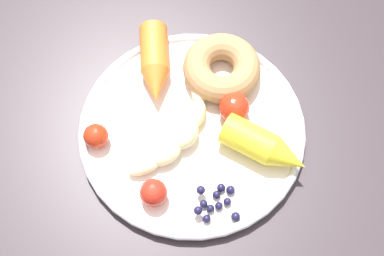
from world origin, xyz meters
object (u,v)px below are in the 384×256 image
Objects in this scene: blueberry_pile at (216,202)px; tomato_far at (153,193)px; tomato_near at (96,136)px; carrot_orange at (155,64)px; donut at (222,68)px; dining_table at (168,170)px; banana at (180,133)px; carrot_yellow at (264,147)px; plate at (192,129)px; tomato_mid at (234,107)px.

tomato_far is (-0.03, 0.07, 0.01)m from blueberry_pile.
tomato_near is (0.00, 0.18, 0.01)m from blueberry_pile.
carrot_orange is 0.09m from donut.
carrot_orange is (0.08, 0.06, 0.14)m from dining_table.
banana is 5.32× the size of tomato_near.
dining_table is 7.47× the size of carrot_orange.
blueberry_pile is at bearing -115.07° from dining_table.
carrot_yellow is (-0.04, -0.19, 0.00)m from carrot_orange.
tomato_far reaches higher than plate.
banana is at bearing 106.64° from carrot_yellow.
plate is 0.10m from carrot_yellow.
banana is 0.08m from tomato_mid.
tomato_mid reaches higher than plate.
dining_table is 22.18× the size of tomato_mid.
tomato_mid reaches higher than dining_table.
carrot_orange reaches higher than tomato_far.
carrot_yellow is 2.76× the size of tomato_mid.
tomato_far is at bearing 167.62° from tomato_mid.
tomato_near reaches higher than banana.
carrot_yellow is 1.05× the size of donut.
blueberry_pile is (-0.06, -0.08, -0.01)m from banana.
carrot_orange is at bearing 59.38° from plate.
tomato_mid reaches higher than carrot_orange.
carrot_yellow is 0.09m from blueberry_pile.
plate is 2.50× the size of carrot_orange.
banana is 0.11m from carrot_yellow.
donut is at bearing 25.73° from blueberry_pile.
carrot_yellow is at bearing -13.10° from blueberry_pile.
dining_table is 0.18m from carrot_orange.
dining_table is 0.19m from carrot_yellow.
plate is at bearing -21.31° from banana.
dining_table is 2.99× the size of plate.
banana is at bearing -57.30° from tomato_near.
banana is 5.02× the size of tomato_far.
plate is at bearing -39.96° from dining_table.
carrot_yellow reaches higher than tomato_mid.
banana is 1.44× the size of carrot_orange.
tomato_far is (-0.11, -0.01, 0.02)m from plate.
tomato_near is (-0.13, 0.01, -0.00)m from carrot_orange.
tomato_near is at bearing 74.15° from tomato_far.
plate is at bearing 139.13° from tomato_mid.
tomato_mid is at bearing 61.87° from carrot_yellow.
plate is 9.21× the size of tomato_near.
tomato_far is (-0.08, -0.03, 0.14)m from dining_table.
banana is 1.64× the size of donut.
tomato_far reaches higher than dining_table.
tomato_mid is (-0.05, -0.04, 0.00)m from donut.
banana is 0.10m from blueberry_pile.
carrot_orange is 3.69× the size of tomato_near.
tomato_far is (-0.09, -0.01, 0.01)m from banana.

